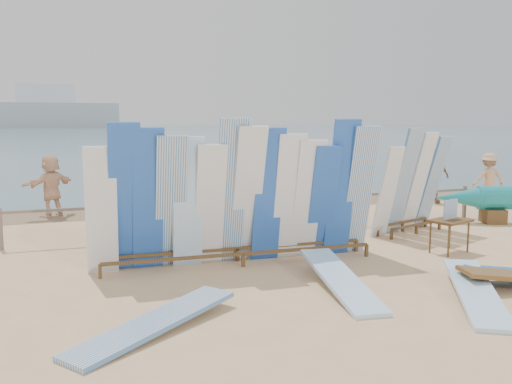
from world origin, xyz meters
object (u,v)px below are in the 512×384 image
object	(u,v)px
beachgoer_2	(179,200)
beachgoer_4	(287,193)
side_surfboard_rack	(411,186)
flat_board_b	(475,301)
beachgoer_11	(51,185)
main_surfboard_rack	(240,200)
beachgoer_10	(433,176)
beachgoer_extra_0	(489,179)
flat_board_a	(340,290)
beachgoer_5	(244,188)
stroller	(323,206)
flat_board_e	(155,331)
beach_chair_left	(240,219)
vendor_table	(449,235)
beachgoer_6	(331,183)
beach_chair_right	(276,214)

from	to	relation	value
beachgoer_2	beachgoer_4	bearing A→B (deg)	-118.16
side_surfboard_rack	beachgoer_2	size ratio (longest dim) A/B	1.64
flat_board_b	beachgoer_11	bearing A→B (deg)	152.24
main_surfboard_rack	beachgoer_10	distance (m)	9.86
main_surfboard_rack	beachgoer_11	xyz separation A→B (m)	(-3.62, 6.66, -0.36)
beachgoer_extra_0	side_surfboard_rack	bearing A→B (deg)	43.44
beachgoer_11	beachgoer_2	size ratio (longest dim) A/B	1.14
flat_board_a	beachgoer_5	distance (m)	7.38
stroller	beachgoer_5	xyz separation A→B (m)	(-1.68, 1.79, 0.37)
flat_board_b	beachgoer_extra_0	world-z (taller)	beachgoer_extra_0
side_surfboard_rack	flat_board_e	distance (m)	8.14
flat_board_e	flat_board_a	xyz separation A→B (m)	(3.13, 0.78, 0.00)
flat_board_e	beach_chair_left	distance (m)	6.79
vendor_table	beachgoer_11	distance (m)	10.79
beachgoer_4	beach_chair_left	bearing A→B (deg)	91.05
flat_board_a	beachgoer_6	size ratio (longest dim) A/B	1.54
beachgoer_6	beachgoer_10	distance (m)	4.04
flat_board_e	beach_chair_right	distance (m)	7.63
beachgoer_10	beachgoer_2	world-z (taller)	beachgoer_10
main_surfboard_rack	vendor_table	bearing A→B (deg)	-5.39
flat_board_e	beach_chair_right	bearing A→B (deg)	111.02
stroller	beachgoer_11	distance (m)	7.73
beach_chair_left	beach_chair_right	distance (m)	1.15
beachgoer_extra_0	flat_board_e	bearing A→B (deg)	43.80
beachgoer_5	beachgoer_4	xyz separation A→B (m)	(0.78, -1.41, -0.01)
flat_board_a	flat_board_b	bearing A→B (deg)	-27.01
side_surfboard_rack	beachgoer_4	xyz separation A→B (m)	(-2.28, 2.43, -0.39)
beach_chair_right	beachgoer_11	size ratio (longest dim) A/B	0.50
beachgoer_6	beachgoer_11	xyz separation A→B (m)	(-7.92, 1.88, 0.02)
main_surfboard_rack	flat_board_e	xyz separation A→B (m)	(-2.05, -2.83, -1.25)
beachgoer_extra_0	beachgoer_4	size ratio (longest dim) A/B	1.09
beach_chair_right	beachgoer_5	xyz separation A→B (m)	(-0.36, 1.68, 0.52)
main_surfboard_rack	flat_board_a	xyz separation A→B (m)	(1.08, -2.05, -1.25)
flat_board_b	beachgoer_6	size ratio (longest dim) A/B	1.54
beachgoer_11	beachgoer_5	bearing A→B (deg)	123.36
vendor_table	beachgoer_10	size ratio (longest dim) A/B	0.62
flat_board_e	beachgoer_11	bearing A→B (deg)	153.25
flat_board_a	beach_chair_left	distance (m)	5.30
vendor_table	beach_chair_right	bearing A→B (deg)	101.24
flat_board_b	beachgoer_2	xyz separation A→B (m)	(-3.35, 6.65, 0.78)
flat_board_b	vendor_table	bearing A→B (deg)	88.24
beachgoer_6	flat_board_e	bearing A→B (deg)	3.00
flat_board_a	beachgoer_5	bearing A→B (deg)	91.74
beach_chair_left	beachgoer_5	xyz separation A→B (m)	(0.74, 2.01, 0.54)
main_surfboard_rack	side_surfboard_rack	xyz separation A→B (m)	(4.79, 1.42, -0.08)
beachgoer_extra_0	flat_board_b	bearing A→B (deg)	59.67
side_surfboard_rack	flat_board_b	world-z (taller)	side_surfboard_rack
beachgoer_4	stroller	bearing A→B (deg)	-133.96
beach_chair_right	beachgoer_extra_0	size ratio (longest dim) A/B	0.54
side_surfboard_rack	flat_board_e	xyz separation A→B (m)	(-6.84, -4.25, -1.17)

